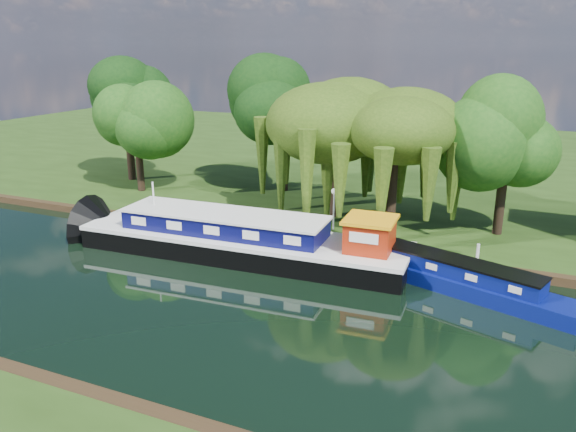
% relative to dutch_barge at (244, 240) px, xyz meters
% --- Properties ---
extents(ground, '(120.00, 120.00, 0.00)m').
position_rel_dutch_barge_xyz_m(ground, '(2.90, -5.45, -0.96)').
color(ground, black).
extents(far_bank, '(120.00, 52.00, 0.45)m').
position_rel_dutch_barge_xyz_m(far_bank, '(2.90, 28.55, -0.73)').
color(far_bank, '#1C350E').
rests_on(far_bank, ground).
extents(dutch_barge, '(18.50, 5.03, 3.87)m').
position_rel_dutch_barge_xyz_m(dutch_barge, '(0.00, 0.00, 0.00)').
color(dutch_barge, black).
rests_on(dutch_barge, ground).
extents(narrowboat, '(11.25, 5.28, 1.64)m').
position_rel_dutch_barge_xyz_m(narrowboat, '(11.27, 0.15, -0.38)').
color(narrowboat, '#07115E').
rests_on(narrowboat, ground).
extents(red_dinghy, '(3.91, 3.12, 0.72)m').
position_rel_dutch_barge_xyz_m(red_dinghy, '(-4.66, 1.73, -0.96)').
color(red_dinghy, maroon).
rests_on(red_dinghy, ground).
extents(willow_left, '(6.89, 6.89, 8.25)m').
position_rel_dutch_barge_xyz_m(willow_left, '(2.55, 7.86, 5.48)').
color(willow_left, black).
rests_on(willow_left, far_bank).
extents(willow_right, '(6.16, 6.16, 7.50)m').
position_rel_dutch_barge_xyz_m(willow_right, '(6.49, 6.28, 4.96)').
color(willow_right, black).
rests_on(willow_right, far_bank).
extents(tree_far_left, '(4.89, 4.89, 7.87)m').
position_rel_dutch_barge_xyz_m(tree_far_left, '(-13.12, 8.12, 4.89)').
color(tree_far_left, black).
rests_on(tree_far_left, far_bank).
extents(tree_far_back, '(5.25, 5.25, 8.84)m').
position_rel_dutch_barge_xyz_m(tree_far_back, '(-16.15, 10.84, 5.65)').
color(tree_far_back, black).
rests_on(tree_far_back, far_bank).
extents(tree_far_mid, '(5.62, 5.62, 9.19)m').
position_rel_dutch_barge_xyz_m(tree_far_mid, '(-3.18, 12.52, 5.82)').
color(tree_far_mid, black).
rests_on(tree_far_mid, far_bank).
extents(tree_far_right, '(4.80, 4.80, 7.85)m').
position_rel_dutch_barge_xyz_m(tree_far_right, '(12.50, 8.21, 4.90)').
color(tree_far_right, black).
rests_on(tree_far_right, far_bank).
extents(lamppost, '(0.36, 0.36, 2.56)m').
position_rel_dutch_barge_xyz_m(lamppost, '(3.40, 5.05, 1.46)').
color(lamppost, silver).
rests_on(lamppost, far_bank).
extents(mooring_posts, '(19.16, 0.16, 1.00)m').
position_rel_dutch_barge_xyz_m(mooring_posts, '(2.40, 2.95, -0.01)').
color(mooring_posts, silver).
rests_on(mooring_posts, far_bank).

